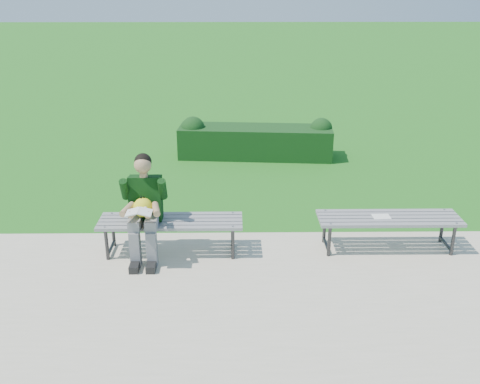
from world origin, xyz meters
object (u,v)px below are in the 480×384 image
paper_sheet (381,217)px  bench_right (389,221)px  hedge (255,140)px  bench_left (171,224)px  seated_boy (144,205)px

paper_sheet → bench_right: bearing=0.0°
hedge → paper_sheet: bearing=-69.7°
bench_left → seated_boy: (-0.30, -0.09, 0.30)m
hedge → bench_left: (-1.21, -4.03, 0.08)m
bench_left → paper_sheet: 2.67m
hedge → bench_right: hedge is taller
bench_left → seated_boy: bearing=-162.5°
paper_sheet → bench_left: bearing=-178.6°
bench_left → hedge: bearing=73.3°
hedge → bench_right: 4.26m
bench_right → seated_boy: bearing=-177.1°
seated_boy → paper_sheet: 2.98m
hedge → paper_sheet: (1.46, -3.96, 0.14)m
bench_right → paper_sheet: (-0.10, -0.00, 0.06)m
bench_left → bench_right: bearing=1.3°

